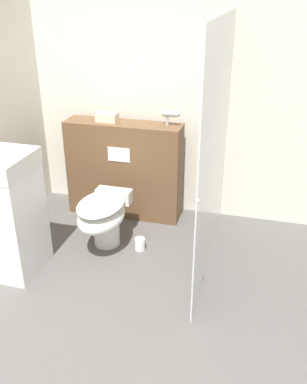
% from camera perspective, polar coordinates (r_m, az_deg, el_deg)
% --- Properties ---
extents(ground_plane, '(12.00, 12.00, 0.00)m').
position_cam_1_polar(ground_plane, '(2.88, -11.17, -23.47)').
color(ground_plane, '#565451').
extents(wall_back, '(8.00, 0.06, 2.50)m').
position_cam_1_polar(wall_back, '(4.23, 1.53, 13.40)').
color(wall_back, silver).
rests_on(wall_back, ground_plane).
extents(partition_panel, '(1.15, 0.29, 0.97)m').
position_cam_1_polar(partition_panel, '(4.32, -3.91, 2.99)').
color(partition_panel, brown).
rests_on(partition_panel, ground_plane).
extents(shower_glass, '(0.04, 1.67, 1.99)m').
position_cam_1_polar(shower_glass, '(3.37, 8.24, 5.39)').
color(shower_glass, silver).
rests_on(shower_glass, ground_plane).
extents(toilet, '(0.39, 0.68, 0.48)m').
position_cam_1_polar(toilet, '(3.82, -6.68, -3.26)').
color(toilet, white).
rests_on(toilet, ground_plane).
extents(sink_vanity, '(0.59, 0.50, 1.16)m').
position_cam_1_polar(sink_vanity, '(3.65, -19.78, -2.63)').
color(sink_vanity, white).
rests_on(sink_vanity, ground_plane).
extents(hair_drier, '(0.18, 0.06, 0.15)m').
position_cam_1_polar(hair_drier, '(4.03, 2.36, 10.32)').
color(hair_drier, '#B7B7BC').
rests_on(hair_drier, partition_panel).
extents(folded_towel, '(0.20, 0.13, 0.08)m').
position_cam_1_polar(folded_towel, '(4.20, -6.20, 9.90)').
color(folded_towel, beige).
rests_on(folded_towel, partition_panel).
extents(spare_toilet_roll, '(0.09, 0.09, 0.11)m').
position_cam_1_polar(spare_toilet_roll, '(3.88, -1.76, -6.96)').
color(spare_toilet_roll, white).
rests_on(spare_toilet_roll, ground_plane).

